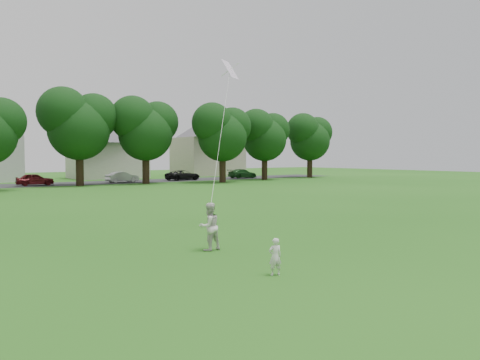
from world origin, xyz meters
TOP-DOWN VIEW (x-y plane):
  - ground at (0.00, 0.00)m, footprint 160.00×160.00m
  - toddler at (0.46, -0.39)m, footprint 0.40×0.32m
  - older_boy at (0.81, 3.22)m, footprint 0.78×0.62m
  - kite at (2.66, 5.24)m, footprint 2.38×2.47m
  - tree_row at (2.67, 36.24)m, footprint 82.38×9.37m
  - parked_cars at (1.34, 41.00)m, footprint 64.23×2.45m

SIDE VIEW (x-z plane):
  - ground at x=0.00m, z-range 0.00..0.00m
  - toddler at x=0.46m, z-range 0.00..0.96m
  - parked_cars at x=1.34m, z-range -0.02..1.27m
  - older_boy at x=0.81m, z-range 0.00..1.54m
  - kite at x=2.66m, z-range -0.01..7.85m
  - tree_row at x=2.67m, z-range 0.69..11.77m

